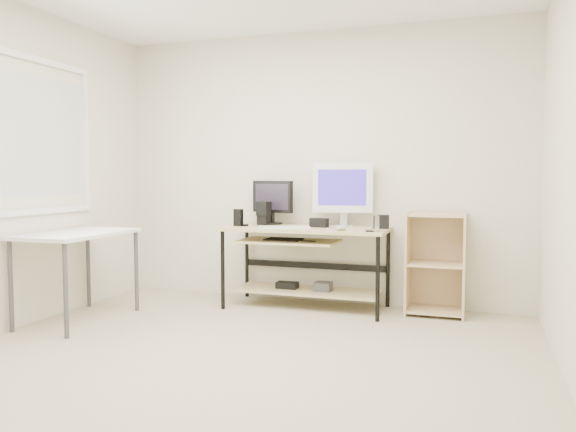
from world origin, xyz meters
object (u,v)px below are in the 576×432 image
Objects in this scene: audio_controller at (238,217)px; side_table at (77,242)px; desk at (304,250)px; black_monitor at (273,199)px; white_imac at (343,189)px; shelf_unit at (436,263)px.

side_table is at bearing -128.77° from audio_controller.
audio_controller is at bearing -170.78° from desk.
side_table is at bearing -147.35° from desk.
white_imac reaches higher than black_monitor.
side_table is 1.68× the size of white_imac.
black_monitor is (1.28, 1.26, 0.32)m from side_table.
desk is 2.52× the size of white_imac.
black_monitor reaches higher than desk.
white_imac is (0.32, 0.19, 0.56)m from desk.
white_imac reaches higher than audio_controller.
shelf_unit is 1.51× the size of white_imac.
side_table is 2.38m from white_imac.
side_table is 1.43m from audio_controller.
audio_controller reaches higher than shelf_unit.
audio_controller is at bearing -109.60° from black_monitor.
side_table is at bearing -158.37° from white_imac.
shelf_unit is at bearing 16.89° from audio_controller.
shelf_unit is 1.07m from white_imac.
black_monitor reaches higher than side_table.
white_imac is (-0.86, 0.03, 0.64)m from shelf_unit.
shelf_unit is 1.99× the size of black_monitor.
black_monitor is at bearing 168.95° from white_imac.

